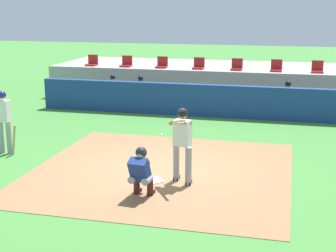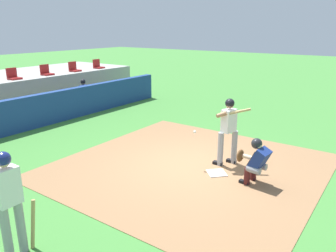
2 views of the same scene
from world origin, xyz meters
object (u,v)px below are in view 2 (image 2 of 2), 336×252
(catcher_crouched, at_px, (255,160))
(stadium_seat_5, at_px, (46,72))
(stadium_seat_6, at_px, (74,69))
(stadium_seat_7, at_px, (98,66))
(home_plate, at_px, (217,173))
(stadium_seat_4, at_px, (13,76))
(on_deck_batter, at_px, (10,198))
(batter_at_plate, at_px, (228,128))
(dugout_player_2, at_px, (86,93))

(catcher_crouched, height_order, stadium_seat_5, stadium_seat_5)
(stadium_seat_6, relative_size, stadium_seat_7, 1.00)
(home_plate, height_order, stadium_seat_4, stadium_seat_4)
(on_deck_batter, xyz_separation_m, stadium_seat_5, (7.07, 8.96, 0.51))
(catcher_crouched, height_order, stadium_seat_7, stadium_seat_7)
(stadium_seat_6, bearing_deg, on_deck_batter, -134.12)
(home_plate, relative_size, stadium_seat_4, 0.92)
(batter_at_plate, relative_size, stadium_seat_5, 3.76)
(home_plate, height_order, on_deck_batter, on_deck_batter)
(on_deck_batter, distance_m, dugout_player_2, 10.27)
(stadium_seat_5, distance_m, stadium_seat_7, 3.25)
(batter_at_plate, relative_size, on_deck_batter, 1.01)
(catcher_crouched, bearing_deg, on_deck_batter, 154.98)
(on_deck_batter, bearing_deg, stadium_seat_6, 45.88)
(on_deck_batter, bearing_deg, stadium_seat_7, 40.99)
(stadium_seat_4, height_order, stadium_seat_5, same)
(stadium_seat_4, bearing_deg, home_plate, -94.56)
(home_plate, bearing_deg, stadium_seat_7, 60.81)
(batter_at_plate, relative_size, stadium_seat_7, 3.76)
(stadium_seat_6, xyz_separation_m, stadium_seat_7, (1.62, 0.00, 0.00))
(on_deck_batter, bearing_deg, dugout_player_2, 42.43)
(catcher_crouched, bearing_deg, home_plate, 90.80)
(on_deck_batter, distance_m, stadium_seat_4, 10.50)
(stadium_seat_7, bearing_deg, stadium_seat_6, 180.00)
(stadium_seat_4, height_order, stadium_seat_6, same)
(home_plate, xyz_separation_m, stadium_seat_5, (2.44, 10.18, 1.51))
(home_plate, relative_size, catcher_crouched, 0.22)
(home_plate, bearing_deg, on_deck_batter, 165.28)
(stadium_seat_5, bearing_deg, on_deck_batter, -128.25)
(stadium_seat_4, relative_size, stadium_seat_5, 1.00)
(catcher_crouched, distance_m, stadium_seat_4, 11.20)
(stadium_seat_4, bearing_deg, on_deck_batter, -121.26)
(batter_at_plate, xyz_separation_m, stadium_seat_4, (0.12, 10.11, 0.50))
(home_plate, height_order, catcher_crouched, catcher_crouched)
(dugout_player_2, distance_m, stadium_seat_7, 3.52)
(batter_at_plate, height_order, stadium_seat_7, stadium_seat_7)
(dugout_player_2, bearing_deg, stadium_seat_4, 136.43)
(catcher_crouched, xyz_separation_m, stadium_seat_6, (4.05, 11.13, 0.93))
(on_deck_batter, bearing_deg, batter_at_plate, -12.20)
(batter_at_plate, relative_size, dugout_player_2, 1.39)
(stadium_seat_7, bearing_deg, stadium_seat_4, 180.00)
(stadium_seat_7, bearing_deg, stadium_seat_5, 180.00)
(batter_at_plate, xyz_separation_m, stadium_seat_5, (1.75, 10.11, 0.50))
(batter_at_plate, xyz_separation_m, catcher_crouched, (-0.68, -1.02, -0.43))
(catcher_crouched, xyz_separation_m, stadium_seat_7, (5.67, 11.13, 0.93))
(home_plate, xyz_separation_m, dugout_player_2, (2.95, 8.14, 0.65))
(stadium_seat_4, distance_m, stadium_seat_7, 4.88)
(dugout_player_2, height_order, stadium_seat_5, stadium_seat_5)
(catcher_crouched, height_order, stadium_seat_4, stadium_seat_4)
(on_deck_batter, height_order, dugout_player_2, on_deck_batter)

